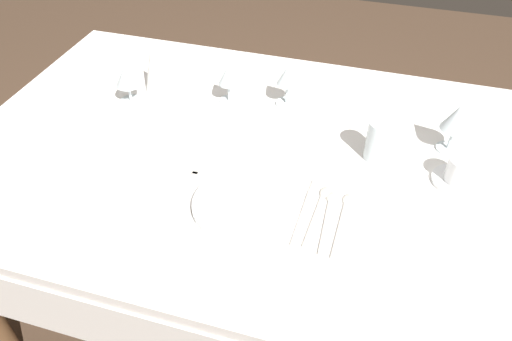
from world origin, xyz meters
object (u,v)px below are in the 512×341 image
object	(u,v)px
dinner_plate	(242,205)
dinner_knife	(305,213)
spoon_tea	(344,217)
wine_glass_left	(228,77)
wine_glass_centre	(288,78)
wine_glass_right	(457,119)
wine_glass_far	(127,78)
fork_outer	(187,189)
spoon_dessert	(329,214)
coffee_cup_left	(462,170)
drink_tumbler	(378,141)
napkin_folded	(154,69)
spoon_soup	(319,208)

from	to	relation	value
dinner_plate	dinner_knife	world-z (taller)	dinner_plate
spoon_tea	wine_glass_left	xyz separation A→B (m)	(-0.43, 0.40, 0.09)
spoon_tea	wine_glass_centre	distance (m)	0.52
wine_glass_right	wine_glass_far	world-z (taller)	wine_glass_right
dinner_plate	wine_glass_centre	distance (m)	0.49
fork_outer	wine_glass_centre	world-z (taller)	wine_glass_centre
dinner_plate	spoon_dessert	world-z (taller)	dinner_plate
coffee_cup_left	drink_tumbler	xyz separation A→B (m)	(-0.22, 0.04, 0.02)
wine_glass_right	napkin_folded	world-z (taller)	napkin_folded
fork_outer	coffee_cup_left	world-z (taller)	coffee_cup_left
wine_glass_far	napkin_folded	distance (m)	0.10
drink_tumbler	dinner_knife	bearing A→B (deg)	-117.99
napkin_folded	wine_glass_left	bearing A→B (deg)	0.13
wine_glass_left	wine_glass_far	distance (m)	0.31
dinner_plate	wine_glass_left	size ratio (longest dim) A/B	1.94
wine_glass_centre	napkin_folded	size ratio (longest dim) A/B	0.87
spoon_tea	napkin_folded	xyz separation A→B (m)	(-0.68, 0.40, 0.08)
spoon_soup	wine_glass_right	bearing A→B (deg)	47.73
spoon_dessert	coffee_cup_left	world-z (taller)	coffee_cup_left
dinner_plate	spoon_tea	world-z (taller)	dinner_plate
dinner_plate	fork_outer	world-z (taller)	dinner_plate
fork_outer	spoon_dessert	size ratio (longest dim) A/B	1.04
dinner_plate	wine_glass_far	distance (m)	0.60
fork_outer	wine_glass_left	size ratio (longest dim) A/B	1.70
fork_outer	wine_glass_centre	size ratio (longest dim) A/B	1.60
wine_glass_centre	drink_tumbler	xyz separation A→B (m)	(0.30, -0.19, -0.04)
dinner_plate	napkin_folded	distance (m)	0.62
wine_glass_centre	spoon_soup	bearing A→B (deg)	-66.17
spoon_dessert	napkin_folded	world-z (taller)	napkin_folded
coffee_cup_left	wine_glass_right	bearing A→B (deg)	100.55
drink_tumbler	spoon_dessert	bearing A→B (deg)	-108.49
coffee_cup_left	wine_glass_right	xyz separation A→B (m)	(-0.03, 0.14, 0.06)
dinner_plate	spoon_soup	world-z (taller)	dinner_plate
spoon_tea	napkin_folded	bearing A→B (deg)	149.55
spoon_dessert	spoon_tea	bearing A→B (deg)	1.86
spoon_soup	coffee_cup_left	bearing A→B (deg)	30.94
spoon_soup	wine_glass_far	distance (m)	0.74
spoon_soup	coffee_cup_left	size ratio (longest dim) A/B	2.22
fork_outer	wine_glass_left	bearing A→B (deg)	93.86
wine_glass_centre	wine_glass_far	bearing A→B (deg)	-164.76
drink_tumbler	dinner_plate	bearing A→B (deg)	-135.56
coffee_cup_left	dinner_plate	bearing A→B (deg)	-154.38
coffee_cup_left	napkin_folded	world-z (taller)	napkin_folded
coffee_cup_left	wine_glass_far	bearing A→B (deg)	174.16
fork_outer	drink_tumbler	size ratio (longest dim) A/B	1.84
dinner_plate	spoon_tea	size ratio (longest dim) A/B	1.14
wine_glass_far	napkin_folded	world-z (taller)	napkin_folded
fork_outer	drink_tumbler	xyz separation A→B (m)	(0.45, 0.27, 0.06)
wine_glass_left	drink_tumbler	size ratio (longest dim) A/B	1.08
spoon_tea	wine_glass_far	xyz separation A→B (m)	(-0.73, 0.31, 0.09)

